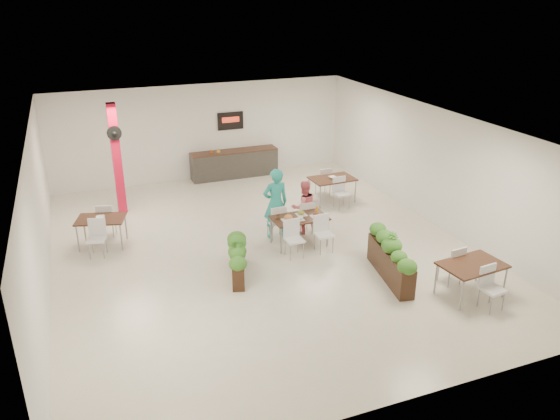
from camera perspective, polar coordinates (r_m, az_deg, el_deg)
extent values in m
plane|color=beige|center=(13.84, -1.91, -4.03)|extent=(12.00, 12.00, 0.00)
cube|color=white|center=(18.74, -8.16, 8.08)|extent=(10.00, 0.10, 3.20)
cube|color=white|center=(8.36, 12.07, -11.16)|extent=(10.00, 0.10, 3.20)
cube|color=white|center=(12.60, -23.97, -0.82)|extent=(0.10, 12.00, 3.20)
cube|color=white|center=(15.50, 15.78, 4.43)|extent=(0.10, 12.00, 3.20)
cube|color=white|center=(12.75, -2.09, 8.97)|extent=(10.00, 12.00, 0.04)
cube|color=red|center=(16.20, -16.68, 5.10)|extent=(0.25, 0.25, 3.20)
cylinder|color=black|center=(15.82, -16.93, 7.69)|extent=(0.40, 0.06, 0.40)
sphere|color=black|center=(15.79, -16.92, 7.65)|extent=(0.12, 0.12, 0.12)
cube|color=#302D2A|center=(18.97, -4.78, 4.79)|extent=(3.00, 0.60, 0.90)
cube|color=#321A10|center=(18.83, -4.83, 6.15)|extent=(3.00, 0.62, 0.04)
cube|color=black|center=(18.87, -5.20, 9.25)|extent=(0.90, 0.04, 0.60)
cube|color=red|center=(18.83, -5.18, 9.38)|extent=(0.60, 0.02, 0.18)
imported|color=#A1481A|center=(18.60, -7.21, 6.22)|extent=(0.09, 0.09, 0.19)
imported|color=gold|center=(18.66, -6.46, 6.27)|extent=(0.13, 0.13, 0.17)
cube|color=#321A10|center=(13.77, 2.05, -0.83)|extent=(1.41, 0.82, 0.04)
cylinder|color=gray|center=(13.41, 0.11, -3.24)|extent=(0.04, 0.04, 0.71)
cylinder|color=gray|center=(13.90, 5.01, -2.37)|extent=(0.04, 0.04, 0.71)
cylinder|color=gray|center=(13.98, -0.93, -2.12)|extent=(0.04, 0.04, 0.71)
cylinder|color=gray|center=(14.45, 3.81, -1.33)|extent=(0.04, 0.04, 0.71)
cube|color=white|center=(14.25, -0.41, -1.22)|extent=(0.42, 0.42, 0.05)
cube|color=white|center=(13.98, -0.13, -0.57)|extent=(0.42, 0.04, 0.45)
cylinder|color=gray|center=(14.54, -0.03, -1.72)|extent=(0.02, 0.02, 0.43)
cylinder|color=gray|center=(14.43, -1.29, -1.93)|extent=(0.02, 0.02, 0.43)
cylinder|color=gray|center=(14.26, 0.48, -2.24)|extent=(0.02, 0.02, 0.43)
cylinder|color=gray|center=(14.14, -0.80, -2.45)|extent=(0.02, 0.02, 0.43)
cube|color=white|center=(14.53, 2.52, -0.75)|extent=(0.42, 0.42, 0.05)
cube|color=white|center=(14.28, 2.85, -0.10)|extent=(0.42, 0.04, 0.45)
cylinder|color=gray|center=(14.83, 2.84, -1.25)|extent=(0.02, 0.02, 0.43)
cylinder|color=gray|center=(14.71, 1.63, -1.45)|extent=(0.02, 0.02, 0.43)
cylinder|color=gray|center=(14.55, 3.39, -1.75)|extent=(0.02, 0.02, 0.43)
cylinder|color=gray|center=(14.42, 2.17, -1.95)|extent=(0.02, 0.02, 0.43)
cube|color=white|center=(13.24, 1.50, -3.15)|extent=(0.42, 0.42, 0.05)
cube|color=white|center=(13.29, 1.19, -1.85)|extent=(0.42, 0.04, 0.45)
cylinder|color=gray|center=(13.14, 1.10, -4.49)|extent=(0.02, 0.02, 0.43)
cylinder|color=gray|center=(13.26, 2.46, -4.24)|extent=(0.02, 0.02, 0.43)
cylinder|color=gray|center=(13.42, 0.53, -3.88)|extent=(0.02, 0.02, 0.43)
cylinder|color=gray|center=(13.54, 1.87, -3.64)|extent=(0.02, 0.02, 0.43)
cube|color=white|center=(13.55, 4.61, -2.60)|extent=(0.42, 0.42, 0.05)
cube|color=white|center=(13.60, 4.29, -1.33)|extent=(0.42, 0.04, 0.45)
cylinder|color=gray|center=(13.44, 4.25, -3.90)|extent=(0.02, 0.02, 0.43)
cylinder|color=gray|center=(13.58, 5.54, -3.66)|extent=(0.02, 0.02, 0.43)
cylinder|color=gray|center=(13.72, 3.63, -3.32)|extent=(0.02, 0.02, 0.43)
cylinder|color=gray|center=(13.85, 4.90, -3.09)|extent=(0.02, 0.02, 0.43)
cube|color=white|center=(13.55, 0.87, -1.10)|extent=(0.30, 0.30, 0.01)
ellipsoid|color=#A25C28|center=(13.52, 0.87, -0.81)|extent=(0.22, 0.22, 0.13)
cube|color=white|center=(13.90, 2.23, -0.49)|extent=(0.26, 0.26, 0.01)
ellipsoid|color=gold|center=(13.87, 2.23, -0.25)|extent=(0.18, 0.18, 0.11)
cube|color=white|center=(13.81, 3.77, -0.66)|extent=(0.26, 0.26, 0.01)
ellipsoid|color=#44190D|center=(13.79, 3.78, -0.45)|extent=(0.16, 0.16, 0.10)
cube|color=white|center=(13.59, 2.17, -1.03)|extent=(0.18, 0.18, 0.01)
ellipsoid|color=white|center=(13.57, 2.17, -0.86)|extent=(0.12, 0.12, 0.07)
cylinder|color=orange|center=(14.07, 3.86, 0.08)|extent=(0.07, 0.07, 0.15)
imported|color=brown|center=(13.63, -0.23, -0.75)|extent=(0.12, 0.12, 0.10)
imported|color=teal|center=(14.11, -0.47, 0.69)|extent=(0.69, 0.46, 1.88)
imported|color=#F86E7A|center=(14.47, 2.50, 0.33)|extent=(0.71, 0.56, 1.45)
cube|color=black|center=(12.55, -4.44, -5.66)|extent=(0.69, 1.60, 0.53)
ellipsoid|color=#1F5D1A|center=(11.80, -4.43, -5.48)|extent=(0.40, 0.40, 0.32)
ellipsoid|color=#1F5D1A|center=(12.09, -4.47, -4.77)|extent=(0.40, 0.40, 0.32)
ellipsoid|color=#1F5D1A|center=(12.38, -4.50, -4.09)|extent=(0.40, 0.40, 0.32)
ellipsoid|color=#1F5D1A|center=(12.67, -4.53, -3.44)|extent=(0.40, 0.40, 0.32)
ellipsoid|color=#1F5D1A|center=(12.96, -4.55, -2.82)|extent=(0.40, 0.40, 0.32)
imported|color=#1F5D1A|center=(12.35, -4.50, -3.87)|extent=(0.31, 0.27, 0.34)
cube|color=black|center=(12.59, 11.43, -5.59)|extent=(0.69, 2.07, 0.68)
ellipsoid|color=#1F5D1A|center=(11.68, 13.18, -5.53)|extent=(0.40, 0.40, 0.32)
ellipsoid|color=#1F5D1A|center=(12.03, 12.36, -4.60)|extent=(0.40, 0.40, 0.32)
ellipsoid|color=#1F5D1A|center=(12.39, 11.59, -3.71)|extent=(0.40, 0.40, 0.32)
ellipsoid|color=#1F5D1A|center=(12.75, 10.87, -2.88)|extent=(0.40, 0.40, 0.32)
ellipsoid|color=#1F5D1A|center=(13.11, 10.18, -2.09)|extent=(0.40, 0.40, 0.32)
imported|color=#1F5D1A|center=(12.35, 11.63, -3.29)|extent=(0.25, 0.25, 0.44)
cube|color=#321A10|center=(14.42, -18.24, -0.90)|extent=(1.35, 1.08, 0.04)
cylinder|color=gray|center=(14.40, -20.38, -2.86)|extent=(0.04, 0.04, 0.71)
cylinder|color=gray|center=(14.15, -16.25, -2.76)|extent=(0.04, 0.04, 0.71)
cylinder|color=gray|center=(14.99, -19.77, -1.78)|extent=(0.04, 0.04, 0.71)
cylinder|color=gray|center=(14.75, -15.80, -1.67)|extent=(0.04, 0.04, 0.71)
cube|color=white|center=(15.06, -17.64, -0.98)|extent=(0.52, 0.52, 0.05)
cube|color=white|center=(14.80, -17.90, -0.39)|extent=(0.41, 0.16, 0.45)
cylinder|color=gray|center=(15.27, -16.79, -1.52)|extent=(0.02, 0.02, 0.43)
cylinder|color=gray|center=(15.34, -18.03, -1.56)|extent=(0.02, 0.02, 0.43)
cylinder|color=gray|center=(14.96, -17.03, -2.05)|extent=(0.02, 0.02, 0.43)
cylinder|color=gray|center=(15.04, -18.30, -2.08)|extent=(0.02, 0.02, 0.43)
cube|color=white|center=(13.99, -18.61, -2.92)|extent=(0.52, 0.52, 0.05)
cube|color=white|center=(14.06, -18.57, -1.67)|extent=(0.41, 0.16, 0.45)
cylinder|color=gray|center=(13.99, -19.31, -4.10)|extent=(0.02, 0.02, 0.43)
cylinder|color=gray|center=(13.90, -17.95, -4.08)|extent=(0.02, 0.02, 0.43)
cylinder|color=gray|center=(14.28, -19.01, -3.50)|extent=(0.02, 0.02, 0.43)
cylinder|color=gray|center=(14.20, -17.68, -3.47)|extent=(0.02, 0.02, 0.43)
imported|color=white|center=(14.40, -18.26, -0.73)|extent=(0.22, 0.22, 0.05)
cube|color=#321A10|center=(16.66, 5.50, 3.27)|extent=(1.35, 0.93, 0.04)
cylinder|color=gray|center=(16.21, 4.22, 1.35)|extent=(0.04, 0.04, 0.71)
cylinder|color=gray|center=(16.77, 7.88, 1.92)|extent=(0.04, 0.04, 0.71)
cylinder|color=gray|center=(16.84, 3.03, 2.20)|extent=(0.04, 0.04, 0.71)
cylinder|color=gray|center=(17.38, 6.59, 2.73)|extent=(0.04, 0.04, 0.71)
cube|color=white|center=(17.25, 4.51, 3.00)|extent=(0.44, 0.44, 0.05)
cube|color=white|center=(17.01, 4.83, 3.60)|extent=(0.42, 0.06, 0.45)
cylinder|color=gray|center=(17.55, 4.72, 2.51)|extent=(0.02, 0.02, 0.43)
cylinder|color=gray|center=(17.40, 3.73, 2.37)|extent=(0.02, 0.02, 0.43)
cylinder|color=gray|center=(17.27, 5.25, 2.16)|extent=(0.02, 0.02, 0.43)
cylinder|color=gray|center=(17.12, 4.25, 2.01)|extent=(0.02, 0.02, 0.43)
cube|color=white|center=(16.27, 6.47, 1.70)|extent=(0.44, 0.44, 0.05)
cube|color=white|center=(16.34, 6.18, 2.74)|extent=(0.42, 0.06, 0.45)
cylinder|color=gray|center=(16.13, 6.20, 0.64)|extent=(0.02, 0.02, 0.43)
cylinder|color=gray|center=(16.30, 7.25, 0.82)|extent=(0.02, 0.02, 0.43)
cylinder|color=gray|center=(16.41, 5.62, 1.05)|extent=(0.02, 0.02, 0.43)
cylinder|color=gray|center=(16.57, 6.66, 1.21)|extent=(0.02, 0.02, 0.43)
imported|color=white|center=(16.65, 5.50, 3.42)|extent=(0.22, 0.22, 0.05)
cube|color=#321A10|center=(12.19, 19.47, -5.42)|extent=(1.41, 1.01, 0.04)
cylinder|color=gray|center=(11.74, 18.45, -8.48)|extent=(0.04, 0.04, 0.71)
cylinder|color=gray|center=(12.55, 22.44, -6.98)|extent=(0.04, 0.04, 0.71)
cylinder|color=gray|center=(12.21, 15.96, -6.93)|extent=(0.04, 0.04, 0.71)
cylinder|color=gray|center=(12.99, 19.96, -5.59)|extent=(0.04, 0.04, 0.71)
cube|color=white|center=(12.68, 17.40, -5.46)|extent=(0.46, 0.46, 0.05)
cube|color=white|center=(12.45, 18.13, -4.79)|extent=(0.42, 0.08, 0.45)
cylinder|color=gray|center=(13.00, 17.33, -5.91)|extent=(0.02, 0.02, 0.43)
cylinder|color=gray|center=(12.78, 16.21, -6.27)|extent=(0.02, 0.02, 0.43)
cylinder|color=gray|center=(12.79, 18.36, -6.52)|extent=(0.02, 0.02, 0.43)
cylinder|color=gray|center=(12.57, 17.24, -6.90)|extent=(0.02, 0.02, 0.43)
cube|color=white|center=(11.97, 21.32, -7.75)|extent=(0.46, 0.46, 0.05)
cube|color=white|center=(11.96, 20.83, -6.33)|extent=(0.42, 0.08, 0.45)
cylinder|color=gray|center=(11.88, 21.19, -9.30)|extent=(0.02, 0.02, 0.43)
cylinder|color=gray|center=(12.11, 22.31, -8.84)|extent=(0.02, 0.02, 0.43)
cylinder|color=gray|center=(12.07, 20.02, -8.60)|extent=(0.02, 0.02, 0.43)
cylinder|color=gray|center=(12.29, 21.14, -8.16)|extent=(0.02, 0.02, 0.43)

